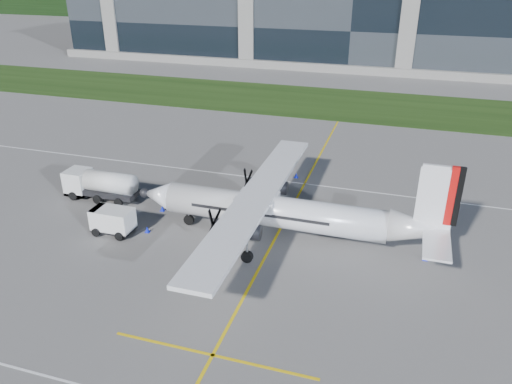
% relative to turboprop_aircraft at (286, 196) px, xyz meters
% --- Properties ---
extents(ground, '(400.00, 400.00, 0.00)m').
position_rel_turboprop_aircraft_xyz_m(ground, '(-3.71, 32.73, -3.76)').
color(ground, '#595654').
rests_on(ground, ground).
extents(grass_strip, '(400.00, 18.00, 0.04)m').
position_rel_turboprop_aircraft_xyz_m(grass_strip, '(-3.71, 40.73, -3.74)').
color(grass_strip, '#19320D').
rests_on(grass_strip, ground).
extents(terminal_building, '(120.00, 20.00, 15.00)m').
position_rel_turboprop_aircraft_xyz_m(terminal_building, '(-3.71, 72.73, 3.74)').
color(terminal_building, black).
rests_on(terminal_building, ground).
extents(tree_line, '(400.00, 6.00, 6.00)m').
position_rel_turboprop_aircraft_xyz_m(tree_line, '(-3.71, 132.73, -0.76)').
color(tree_line, black).
rests_on(tree_line, ground).
extents(yellow_taxiway_centerline, '(0.20, 70.00, 0.01)m').
position_rel_turboprop_aircraft_xyz_m(yellow_taxiway_centerline, '(-0.71, 2.73, -3.76)').
color(yellow_taxiway_centerline, yellow).
rests_on(yellow_taxiway_centerline, ground).
extents(turboprop_aircraft, '(24.18, 25.08, 7.52)m').
position_rel_turboprop_aircraft_xyz_m(turboprop_aircraft, '(0.00, 0.00, 0.00)').
color(turboprop_aircraft, white).
rests_on(turboprop_aircraft, ground).
extents(fuel_tanker_truck, '(7.11, 2.31, 2.67)m').
position_rel_turboprop_aircraft_xyz_m(fuel_tanker_truck, '(-18.06, 2.14, -2.43)').
color(fuel_tanker_truck, silver).
rests_on(fuel_tanker_truck, ground).
extents(baggage_tug, '(3.42, 2.05, 2.05)m').
position_rel_turboprop_aircraft_xyz_m(baggage_tug, '(-13.22, -2.98, -2.74)').
color(baggage_tug, silver).
rests_on(baggage_tug, ground).
extents(ground_crew_person, '(0.65, 0.84, 1.89)m').
position_rel_turboprop_aircraft_xyz_m(ground_crew_person, '(-12.91, -2.31, -2.81)').
color(ground_crew_person, '#F25907').
rests_on(ground_crew_person, ground).
extents(safety_cone_stbdwing, '(0.36, 0.36, 0.50)m').
position_rel_turboprop_aircraft_xyz_m(safety_cone_stbdwing, '(-1.84, 11.96, -3.51)').
color(safety_cone_stbdwing, '#0E1EEE').
rests_on(safety_cone_stbdwing, ground).
extents(safety_cone_fwd, '(0.36, 0.36, 0.50)m').
position_rel_turboprop_aircraft_xyz_m(safety_cone_fwd, '(-13.52, 0.46, -3.51)').
color(safety_cone_fwd, '#0E1EEE').
rests_on(safety_cone_fwd, ground).
extents(safety_cone_nose_port, '(0.36, 0.36, 0.50)m').
position_rel_turboprop_aircraft_xyz_m(safety_cone_nose_port, '(-10.73, -2.14, -3.51)').
color(safety_cone_nose_port, '#0E1EEE').
rests_on(safety_cone_nose_port, ground).
extents(safety_cone_tail, '(0.36, 0.36, 0.50)m').
position_rel_turboprop_aircraft_xyz_m(safety_cone_tail, '(10.47, 0.22, -3.51)').
color(safety_cone_tail, '#0E1EEE').
rests_on(safety_cone_tail, ground).
extents(safety_cone_nose_stbd, '(0.36, 0.36, 0.50)m').
position_rel_turboprop_aircraft_xyz_m(safety_cone_nose_stbd, '(-11.27, 1.55, -3.51)').
color(safety_cone_nose_stbd, '#0E1EEE').
rests_on(safety_cone_nose_stbd, ground).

